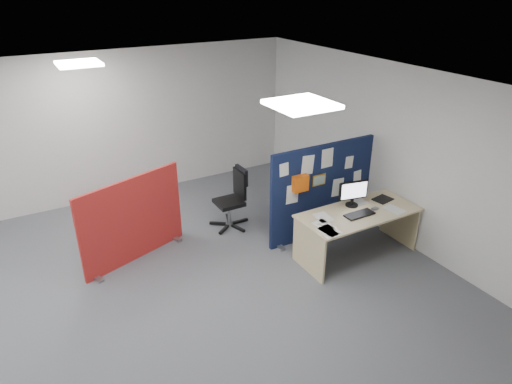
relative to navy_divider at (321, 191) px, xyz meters
name	(u,v)px	position (x,y,z in m)	size (l,w,h in m)	color
floor	(111,321)	(-3.46, -0.43, -0.78)	(9.00, 9.00, 0.00)	#56595E
ceiling	(73,104)	(-3.46, -0.43, 1.92)	(9.00, 7.00, 0.02)	white
wall_back	(50,137)	(-3.46, 3.07, 0.57)	(9.00, 0.02, 2.70)	silver
wall_right	(395,154)	(1.04, -0.43, 0.57)	(0.02, 7.00, 2.70)	silver
ceiling_lights	(94,90)	(-3.13, 0.23, 1.89)	(4.10, 4.10, 0.04)	white
navy_divider	(321,191)	(0.00, 0.00, 0.00)	(1.87, 0.30, 1.54)	#0E1534
main_desk	(356,221)	(0.12, -0.71, -0.22)	(1.80, 0.80, 0.73)	#D6C389
monitor_main	(353,192)	(0.15, -0.55, 0.17)	(0.44, 0.19, 0.39)	black
keyboard	(359,214)	(0.05, -0.84, -0.04)	(0.45, 0.18, 0.03)	black
mouse	(375,209)	(0.36, -0.82, -0.03)	(0.10, 0.06, 0.03)	gray
paper_tray	(383,199)	(0.70, -0.63, -0.04)	(0.28, 0.22, 0.01)	black
red_divider	(133,220)	(-2.77, 0.79, -0.15)	(1.62, 0.62, 1.28)	#9E2614
office_chair	(234,194)	(-1.04, 0.95, -0.21)	(0.63, 0.67, 1.00)	black
desk_papers	(343,219)	(-0.21, -0.81, -0.05)	(1.48, 0.85, 0.00)	white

